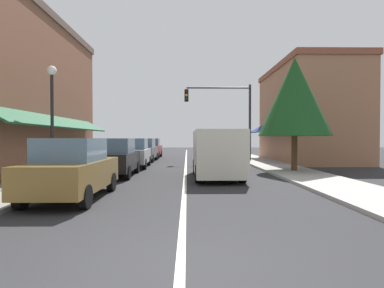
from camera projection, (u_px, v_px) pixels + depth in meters
ground_plane at (186, 164)px, 22.05m from camera, size 80.00×80.00×0.00m
sidewalk_left at (107, 163)px, 21.97m from camera, size 2.60×56.00×0.12m
sidewalk_right at (264, 163)px, 22.14m from camera, size 2.60×56.00×0.12m
lane_center_stripe at (186, 164)px, 22.05m from camera, size 0.14×52.00×0.01m
storefront_left_block at (10, 92)px, 15.85m from camera, size 5.46×14.20×8.27m
storefront_right_block at (307, 114)px, 24.13m from camera, size 6.37×10.20×7.28m
parked_car_nearest_left at (73, 169)px, 9.11m from camera, size 1.79×4.10×1.77m
parked_car_second_left at (115, 157)px, 14.63m from camera, size 1.83×4.12×1.77m
parked_car_third_left at (134, 153)px, 19.10m from camera, size 1.88×4.15×1.77m
parked_car_far_left at (144, 150)px, 24.22m from camera, size 1.85×4.13×1.77m
parked_car_distant_left at (151, 148)px, 28.94m from camera, size 1.79×4.10×1.77m
van_in_lane at (216, 152)px, 14.03m from camera, size 2.03×5.19×2.12m
traffic_signal_mast_arm at (227, 109)px, 23.47m from camera, size 5.00×0.50×5.80m
street_lamp_left_near at (52, 104)px, 12.16m from camera, size 0.36×0.36×4.58m
tree_right_near at (295, 97)px, 16.14m from camera, size 3.67×3.67×5.93m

